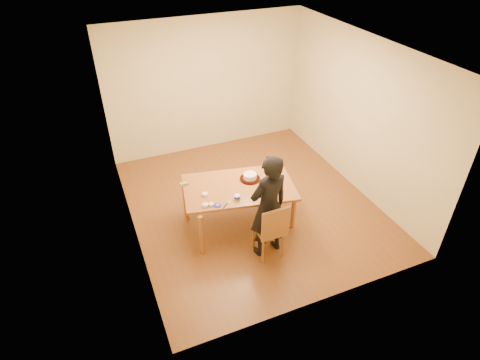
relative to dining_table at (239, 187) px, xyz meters
name	(u,v)px	position (x,y,z in m)	size (l,w,h in m)	color
room_shell	(244,127)	(0.40, 0.74, 0.62)	(4.00, 4.50, 2.70)	brown
dining_table	(239,187)	(0.00, 0.00, 0.00)	(1.69, 1.00, 0.04)	brown
dining_chair	(269,229)	(0.15, -0.78, -0.28)	(0.38, 0.38, 0.04)	brown
cake_plate	(250,179)	(0.23, 0.10, 0.03)	(0.32, 0.32, 0.02)	red
cake	(250,176)	(0.23, 0.10, 0.08)	(0.21, 0.21, 0.07)	white
frosting_dome	(250,174)	(0.23, 0.10, 0.13)	(0.21, 0.21, 0.03)	white
frosting_tub	(237,197)	(-0.15, -0.29, 0.06)	(0.08, 0.08, 0.07)	white
frosting_lid	(217,206)	(-0.47, -0.33, 0.03)	(0.11, 0.11, 0.01)	#1820A0
frosting_dollop	(217,205)	(-0.47, -0.33, 0.04)	(0.04, 0.04, 0.02)	white
ramekin_green	(211,204)	(-0.55, -0.29, 0.04)	(0.08, 0.08, 0.04)	white
ramekin_yellow	(205,194)	(-0.55, -0.03, 0.04)	(0.08, 0.08, 0.04)	white
ramekin_multi	(205,205)	(-0.63, -0.27, 0.04)	(0.09, 0.09, 0.04)	white
candy_box_pink	(184,184)	(-0.77, 0.36, 0.03)	(0.13, 0.07, 0.02)	#E034B5
candy_box_green	(184,183)	(-0.77, 0.36, 0.05)	(0.12, 0.06, 0.02)	green
spatula	(225,206)	(-0.36, -0.37, 0.02)	(0.14, 0.01, 0.01)	black
person	(268,207)	(0.15, -0.73, 0.10)	(0.61, 0.40, 1.67)	black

